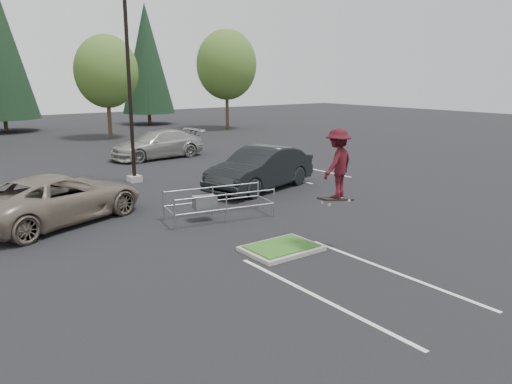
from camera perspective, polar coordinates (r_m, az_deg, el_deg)
ground at (r=15.01m, az=2.92°, el=-6.70°), size 120.00×120.00×0.00m
grass_median at (r=14.99m, az=2.92°, el=-6.42°), size 2.20×1.60×0.16m
stall_lines at (r=19.24m, az=-11.75°, el=-2.48°), size 22.62×17.60×0.01m
light_pole at (r=24.78m, az=-14.26°, el=11.51°), size 0.70×0.60×10.12m
decid_c at (r=43.39m, az=-16.74°, el=12.81°), size 5.12×5.12×8.38m
decid_d at (r=49.28m, az=-3.41°, el=14.07°), size 5.76×5.76×9.43m
conif_c at (r=55.41m, az=-12.39°, el=14.66°), size 5.50×5.50×12.50m
cart_corral at (r=17.98m, az=-5.49°, el=-1.12°), size 4.01×2.05×1.09m
skateboarder at (r=14.41m, az=9.27°, el=3.20°), size 1.45×1.10×2.18m
car_l_tan at (r=18.92m, az=-21.80°, el=-0.74°), size 6.81×4.86×1.72m
car_r_charc at (r=22.78m, az=0.52°, el=2.70°), size 6.18×3.53×1.93m
car_far_silver at (r=32.23m, az=-11.16°, el=5.37°), size 6.18×2.86×1.75m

